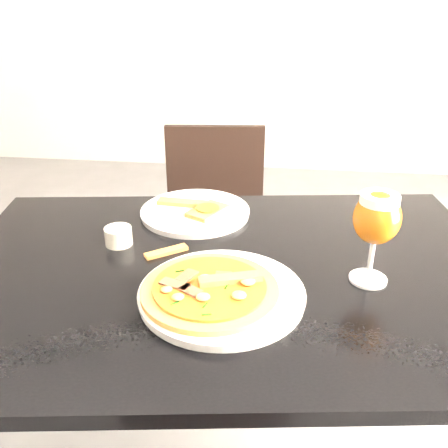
# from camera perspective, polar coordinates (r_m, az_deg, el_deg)

# --- Properties ---
(dining_table) EXTENTS (1.30, 0.96, 0.75)m
(dining_table) POSITION_cam_1_polar(r_m,az_deg,el_deg) (1.13, 0.62, -8.99)
(dining_table) COLOR black
(dining_table) RESTS_ON ground
(chair_far) EXTENTS (0.42, 0.42, 0.83)m
(chair_far) POSITION_cam_1_polar(r_m,az_deg,el_deg) (1.87, -1.11, -0.89)
(chair_far) COLOR black
(chair_far) RESTS_ON ground
(plate_main) EXTENTS (0.40, 0.40, 0.02)m
(plate_main) POSITION_cam_1_polar(r_m,az_deg,el_deg) (0.98, -0.26, -8.04)
(plate_main) COLOR silver
(plate_main) RESTS_ON dining_table
(pizza) EXTENTS (0.27, 0.27, 0.03)m
(pizza) POSITION_cam_1_polar(r_m,az_deg,el_deg) (0.97, -1.57, -7.42)
(pizza) COLOR #A05926
(pizza) RESTS_ON plate_main
(plate_second) EXTENTS (0.34, 0.34, 0.02)m
(plate_second) POSITION_cam_1_polar(r_m,az_deg,el_deg) (1.32, -3.31, 1.36)
(plate_second) COLOR silver
(plate_second) RESTS_ON dining_table
(crust_scraps) EXTENTS (0.20, 0.13, 0.02)m
(crust_scraps) POSITION_cam_1_polar(r_m,az_deg,el_deg) (1.31, -2.88, 1.87)
(crust_scraps) COLOR #A05926
(crust_scraps) RESTS_ON plate_second
(loose_crust) EXTENTS (0.09, 0.08, 0.01)m
(loose_crust) POSITION_cam_1_polar(r_m,az_deg,el_deg) (1.14, -6.60, -3.14)
(loose_crust) COLOR #A05926
(loose_crust) RESTS_ON dining_table
(sauce_cup) EXTENTS (0.06, 0.06, 0.04)m
(sauce_cup) POSITION_cam_1_polar(r_m,az_deg,el_deg) (1.19, -11.98, -1.27)
(sauce_cup) COLOR beige
(sauce_cup) RESTS_ON dining_table
(beer_glass) EXTENTS (0.09, 0.09, 0.20)m
(beer_glass) POSITION_cam_1_polar(r_m,az_deg,el_deg) (1.02, 17.08, 0.59)
(beer_glass) COLOR #B6BBBF
(beer_glass) RESTS_ON dining_table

